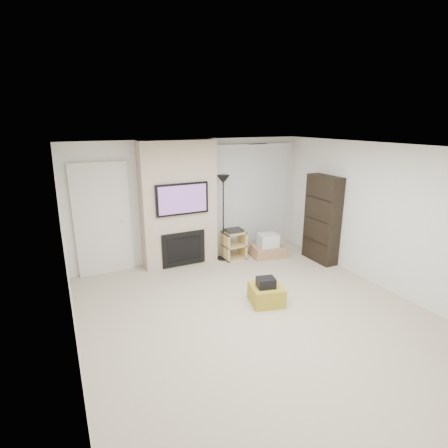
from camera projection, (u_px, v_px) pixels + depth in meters
name	position (u px, v px, depth m)	size (l,w,h in m)	color
floor	(259.00, 317.00, 5.26)	(5.00, 5.50, 0.00)	#BEB296
ceiling	(264.00, 148.00, 4.55)	(5.00, 5.50, 0.00)	white
wall_back	(192.00, 200.00, 7.27)	(5.00, 2.50, 0.00)	silver
wall_left	(68.00, 271.00, 3.86)	(5.50, 2.50, 0.00)	silver
wall_right	(386.00, 218.00, 5.95)	(5.50, 2.50, 0.00)	silver
hvac_vent	(258.00, 144.00, 5.40)	(0.35, 0.18, 0.01)	silver
ottoman	(266.00, 294.00, 5.65)	(0.50, 0.50, 0.30)	#A18F28
black_bag	(266.00, 283.00, 5.54)	(0.28, 0.22, 0.16)	black
fireplace_wall	(179.00, 205.00, 6.95)	(1.50, 0.47, 2.50)	#C3AE95
entry_door	(103.00, 220.00, 6.55)	(1.02, 0.11, 2.14)	silver
vertical_blinds	(251.00, 194.00, 7.81)	(1.98, 0.10, 2.37)	silver
floor_lamp	(223.00, 194.00, 7.10)	(0.27, 0.27, 1.80)	black
av_stand	(234.00, 243.00, 7.43)	(0.45, 0.38, 0.66)	tan
box_stack	(268.00, 247.00, 7.63)	(0.80, 0.64, 0.49)	tan
bookshelf	(322.00, 219.00, 7.18)	(0.30, 0.80, 1.80)	black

